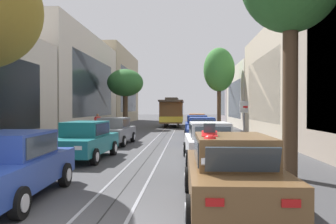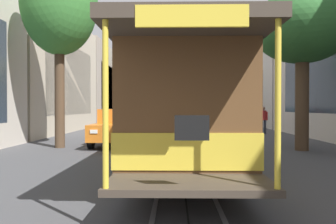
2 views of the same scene
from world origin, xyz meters
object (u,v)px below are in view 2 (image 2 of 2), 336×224
at_px(parked_car_orange_fifth_right, 119,127).
at_px(motorcycle_with_rider, 158,113).
at_px(pedestrian_on_left_pavement, 263,118).
at_px(cable_car_trolley, 182,107).
at_px(parked_car_blue_near_left, 197,115).
at_px(parked_car_grey_mid_left, 209,118).
at_px(parked_car_white_second_right, 151,116).
at_px(street_tree_kerb_right_second, 59,3).
at_px(street_sign_post, 135,108).
at_px(parked_car_blue_fourth_right, 138,121).
at_px(street_tree_kerb_left_second, 302,28).
at_px(parked_car_brown_near_right, 154,115).
at_px(parked_car_teal_second_left, 203,116).
at_px(street_tree_kerb_left_near, 219,76).
at_px(parked_car_blue_mid_right, 145,118).
at_px(street_tree_kerb_right_near, 132,67).

xyz_separation_m(parked_car_orange_fifth_right, motorcycle_with_rider, (-0.55, -25.71, 0.16)).
xyz_separation_m(parked_car_orange_fifth_right, pedestrian_on_left_pavement, (-8.05, -6.47, 0.16)).
bearing_deg(pedestrian_on_left_pavement, motorcycle_with_rider, -68.69).
bearing_deg(cable_car_trolley, parked_car_blue_near_left, -94.70).
height_order(parked_car_grey_mid_left, parked_car_white_second_right, same).
bearing_deg(street_tree_kerb_right_second, street_sign_post, -92.50).
relative_size(parked_car_blue_fourth_right, street_tree_kerb_left_second, 0.71).
distance_m(parked_car_grey_mid_left, motorcycle_with_rider, 13.60).
bearing_deg(parked_car_brown_near_right, parked_car_teal_second_left, 128.92).
bearing_deg(street_tree_kerb_left_near, street_tree_kerb_right_second, 67.74).
bearing_deg(parked_car_brown_near_right, motorcycle_with_rider, -127.53).
height_order(parked_car_blue_near_left, parked_car_blue_mid_right, same).
xyz_separation_m(parked_car_blue_mid_right, street_tree_kerb_left_near, (-7.32, -10.41, 4.32)).
bearing_deg(street_tree_kerb_left_near, parked_car_blue_mid_right, 54.88).
relative_size(street_tree_kerb_right_second, street_sign_post, 3.29).
relative_size(parked_car_white_second_right, motorcycle_with_rider, 2.39).
distance_m(street_tree_kerb_left_near, street_tree_kerb_left_second, 24.28).
relative_size(parked_car_blue_mid_right, motorcycle_with_rider, 2.37).
height_order(parked_car_grey_mid_left, pedestrian_on_left_pavement, pedestrian_on_left_pavement).
relative_size(parked_car_teal_second_left, cable_car_trolley, 0.48).
xyz_separation_m(parked_car_blue_mid_right, street_tree_kerb_right_near, (2.21, -9.78, 5.22)).
bearing_deg(parked_car_blue_mid_right, parked_car_teal_second_left, -128.84).
height_order(street_tree_kerb_left_second, pedestrian_on_left_pavement, street_tree_kerb_left_second).
relative_size(street_tree_kerb_right_near, street_tree_kerb_right_second, 0.96).
xyz_separation_m(parked_car_brown_near_right, street_tree_kerb_left_near, (-7.35, 2.49, 4.32)).
bearing_deg(parked_car_orange_fifth_right, street_tree_kerb_right_near, -84.42).
relative_size(parked_car_blue_fourth_right, parked_car_orange_fifth_right, 1.00).
xyz_separation_m(parked_car_blue_near_left, parked_car_brown_near_right, (5.10, -0.44, 0.00)).
xyz_separation_m(street_tree_kerb_left_second, street_sign_post, (8.80, -19.81, -3.14)).
bearing_deg(street_tree_kerb_left_near, pedestrian_on_left_pavement, 92.34).
xyz_separation_m(parked_car_grey_mid_left, parked_car_blue_mid_right, (5.21, 0.80, 0.00)).
xyz_separation_m(parked_car_brown_near_right, parked_car_blue_fourth_right, (-0.15, 18.94, 0.00)).
height_order(parked_car_brown_near_right, parked_car_white_second_right, same).
distance_m(parked_car_blue_fourth_right, pedestrian_on_left_pavement, 7.87).
bearing_deg(pedestrian_on_left_pavement, parked_car_blue_near_left, -80.91).
relative_size(street_tree_kerb_right_near, pedestrian_on_left_pavement, 4.61).
xyz_separation_m(parked_car_teal_second_left, parked_car_orange_fifth_right, (5.25, 18.60, 0.00)).
bearing_deg(motorcycle_with_rider, street_tree_kerb_left_second, 103.98).
bearing_deg(parked_car_blue_fourth_right, street_tree_kerb_left_near, -113.64).
distance_m(parked_car_teal_second_left, pedestrian_on_left_pavement, 12.44).
bearing_deg(parked_car_grey_mid_left, cable_car_trolley, 81.98).
bearing_deg(street_tree_kerb_right_second, parked_car_blue_mid_right, -100.05).
distance_m(parked_car_teal_second_left, street_tree_kerb_right_near, 9.65).
bearing_deg(motorcycle_with_rider, street_sign_post, 75.45).
xyz_separation_m(parked_car_orange_fifth_right, street_tree_kerb_right_second, (2.27, 1.03, 5.13)).
height_order(street_tree_kerb_left_second, street_tree_kerb_right_near, street_tree_kerb_right_near).
distance_m(street_tree_kerb_left_second, street_tree_kerb_right_near, 25.53).
relative_size(parked_car_brown_near_right, cable_car_trolley, 0.48).
bearing_deg(parked_car_grey_mid_left, parked_car_teal_second_left, -89.68).
bearing_deg(parked_car_orange_fifth_right, street_tree_kerb_left_second, 166.93).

